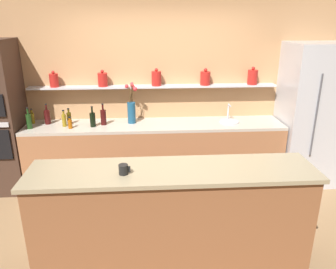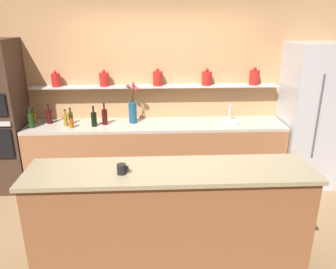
# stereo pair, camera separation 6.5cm
# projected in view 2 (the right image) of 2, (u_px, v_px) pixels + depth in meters

# --- Properties ---
(ground_plane) EXTENTS (12.00, 12.00, 0.00)m
(ground_plane) POSITION_uv_depth(u_px,v_px,m) (168.00, 233.00, 3.76)
(ground_plane) COLOR olive
(back_wall_unit) EXTENTS (5.20, 0.28, 2.60)m
(back_wall_unit) POSITION_uv_depth(u_px,v_px,m) (163.00, 91.00, 4.82)
(back_wall_unit) COLOR tan
(back_wall_unit) RESTS_ON ground_plane
(back_counter_unit) EXTENTS (3.61, 0.62, 0.92)m
(back_counter_unit) POSITION_uv_depth(u_px,v_px,m) (156.00, 154.00, 4.77)
(back_counter_unit) COLOR #99603D
(back_counter_unit) RESTS_ON ground_plane
(island_counter) EXTENTS (2.66, 0.61, 1.02)m
(island_counter) POSITION_uv_depth(u_px,v_px,m) (171.00, 217.00, 3.17)
(island_counter) COLOR brown
(island_counter) RESTS_ON ground_plane
(refrigerator) EXTENTS (0.89, 0.73, 2.02)m
(refrigerator) POSITION_uv_depth(u_px,v_px,m) (315.00, 116.00, 4.65)
(refrigerator) COLOR #B7B7BC
(refrigerator) RESTS_ON ground_plane
(flower_vase) EXTENTS (0.17, 0.14, 0.57)m
(flower_vase) POSITION_uv_depth(u_px,v_px,m) (133.00, 108.00, 4.59)
(flower_vase) COLOR navy
(flower_vase) RESTS_ON back_counter_unit
(sink_fixture) EXTENTS (0.28, 0.28, 0.25)m
(sink_fixture) POSITION_uv_depth(u_px,v_px,m) (231.00, 121.00, 4.66)
(sink_fixture) COLOR #B7B7BC
(sink_fixture) RESTS_ON back_counter_unit
(bottle_sauce_0) EXTENTS (0.06, 0.06, 0.16)m
(bottle_sauce_0) POSITION_uv_depth(u_px,v_px,m) (72.00, 123.00, 4.42)
(bottle_sauce_0) COLOR #9E4C0A
(bottle_sauce_0) RESTS_ON back_counter_unit
(bottle_wine_1) EXTENTS (0.08, 0.08, 0.29)m
(bottle_wine_1) POSITION_uv_depth(u_px,v_px,m) (49.00, 116.00, 4.60)
(bottle_wine_1) COLOR #380C0C
(bottle_wine_1) RESTS_ON back_counter_unit
(bottle_oil_2) EXTENTS (0.06, 0.06, 0.23)m
(bottle_oil_2) POSITION_uv_depth(u_px,v_px,m) (66.00, 119.00, 4.49)
(bottle_oil_2) COLOR olive
(bottle_oil_2) RESTS_ON back_counter_unit
(bottle_wine_3) EXTENTS (0.08, 0.08, 0.29)m
(bottle_wine_3) POSITION_uv_depth(u_px,v_px,m) (94.00, 119.00, 4.47)
(bottle_wine_3) COLOR black
(bottle_wine_3) RESTS_ON back_counter_unit
(bottle_oil_4) EXTENTS (0.06, 0.06, 0.21)m
(bottle_oil_4) POSITION_uv_depth(u_px,v_px,m) (34.00, 117.00, 4.63)
(bottle_oil_4) COLOR brown
(bottle_oil_4) RESTS_ON back_counter_unit
(bottle_oil_5) EXTENTS (0.06, 0.06, 0.23)m
(bottle_oil_5) POSITION_uv_depth(u_px,v_px,m) (71.00, 117.00, 4.60)
(bottle_oil_5) COLOR #47380A
(bottle_oil_5) RESTS_ON back_counter_unit
(bottle_wine_6) EXTENTS (0.08, 0.08, 0.30)m
(bottle_wine_6) POSITION_uv_depth(u_px,v_px,m) (105.00, 117.00, 4.55)
(bottle_wine_6) COLOR #380C0C
(bottle_wine_6) RESTS_ON back_counter_unit
(bottle_wine_7) EXTENTS (0.07, 0.07, 0.29)m
(bottle_wine_7) POSITION_uv_depth(u_px,v_px,m) (31.00, 120.00, 4.40)
(bottle_wine_7) COLOR #193814
(bottle_wine_7) RESTS_ON back_counter_unit
(coffee_mug) EXTENTS (0.10, 0.08, 0.09)m
(coffee_mug) POSITION_uv_depth(u_px,v_px,m) (122.00, 169.00, 2.89)
(coffee_mug) COLOR black
(coffee_mug) RESTS_ON island_counter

